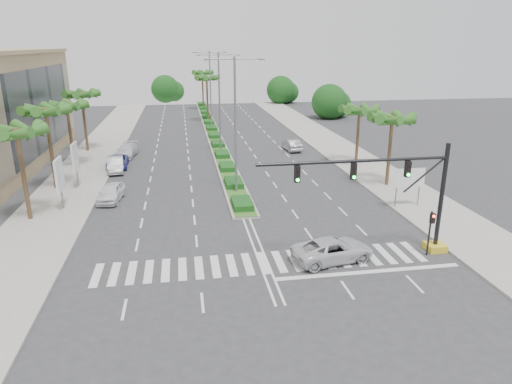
{
  "coord_description": "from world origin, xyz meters",
  "views": [
    {
      "loc": [
        -4.61,
        -25.21,
        12.98
      ],
      "look_at": [
        0.35,
        5.06,
        3.0
      ],
      "focal_mm": 32.0,
      "sensor_mm": 36.0,
      "label": 1
    }
  ],
  "objects_px": {
    "car_parked_b": "(115,164)",
    "car_crossing": "(333,250)",
    "car_right": "(292,145)",
    "car_parked_a": "(111,192)",
    "car_parked_c": "(117,162)",
    "car_parked_d": "(127,150)"
  },
  "relations": [
    {
      "from": "car_parked_d",
      "to": "car_right",
      "type": "bearing_deg",
      "value": 6.85
    },
    {
      "from": "car_parked_c",
      "to": "car_right",
      "type": "xyz_separation_m",
      "value": [
        20.94,
        5.24,
        0.06
      ]
    },
    {
      "from": "car_right",
      "to": "car_parked_a",
      "type": "bearing_deg",
      "value": 35.37
    },
    {
      "from": "car_parked_a",
      "to": "car_parked_b",
      "type": "relative_size",
      "value": 0.94
    },
    {
      "from": "car_parked_c",
      "to": "car_parked_d",
      "type": "height_order",
      "value": "car_parked_d"
    },
    {
      "from": "car_parked_b",
      "to": "car_right",
      "type": "bearing_deg",
      "value": 11.43
    },
    {
      "from": "car_parked_a",
      "to": "car_parked_b",
      "type": "xyz_separation_m",
      "value": [
        -0.85,
        9.81,
        0.02
      ]
    },
    {
      "from": "car_parked_b",
      "to": "car_crossing",
      "type": "bearing_deg",
      "value": -62.78
    },
    {
      "from": "car_right",
      "to": "car_parked_c",
      "type": "bearing_deg",
      "value": 9.69
    },
    {
      "from": "car_parked_d",
      "to": "car_parked_c",
      "type": "bearing_deg",
      "value": -88.65
    },
    {
      "from": "car_parked_b",
      "to": "car_right",
      "type": "relative_size",
      "value": 1.07
    },
    {
      "from": "car_parked_c",
      "to": "car_crossing",
      "type": "height_order",
      "value": "car_crossing"
    },
    {
      "from": "car_parked_b",
      "to": "car_right",
      "type": "height_order",
      "value": "car_parked_b"
    },
    {
      "from": "car_parked_c",
      "to": "car_parked_a",
      "type": "bearing_deg",
      "value": -88.14
    },
    {
      "from": "car_right",
      "to": "car_parked_d",
      "type": "bearing_deg",
      "value": -4.24
    },
    {
      "from": "car_parked_c",
      "to": "car_right",
      "type": "relative_size",
      "value": 1.08
    },
    {
      "from": "car_parked_b",
      "to": "car_parked_c",
      "type": "distance_m",
      "value": 1.65
    },
    {
      "from": "car_parked_a",
      "to": "car_crossing",
      "type": "distance_m",
      "value": 20.82
    },
    {
      "from": "car_parked_d",
      "to": "car_crossing",
      "type": "relative_size",
      "value": 0.99
    },
    {
      "from": "car_parked_b",
      "to": "car_parked_c",
      "type": "height_order",
      "value": "car_parked_b"
    },
    {
      "from": "car_parked_d",
      "to": "car_crossing",
      "type": "bearing_deg",
      "value": -56.32
    },
    {
      "from": "car_parked_b",
      "to": "car_parked_d",
      "type": "height_order",
      "value": "car_parked_b"
    }
  ]
}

